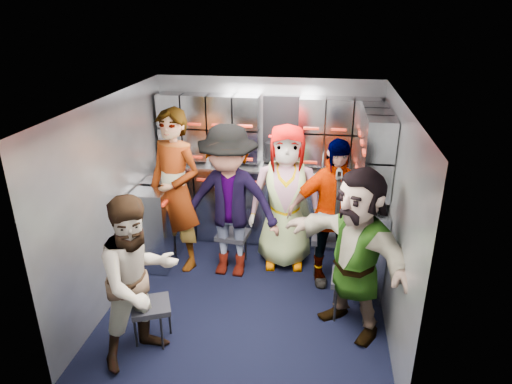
# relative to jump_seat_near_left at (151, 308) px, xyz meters

# --- Properties ---
(floor) EXTENTS (3.00, 3.00, 0.00)m
(floor) POSITION_rel_jump_seat_near_left_xyz_m (0.77, 0.83, -0.36)
(floor) COLOR black
(floor) RESTS_ON ground
(wall_back) EXTENTS (2.80, 0.04, 2.10)m
(wall_back) POSITION_rel_jump_seat_near_left_xyz_m (0.77, 2.33, 0.69)
(wall_back) COLOR gray
(wall_back) RESTS_ON ground
(wall_left) EXTENTS (0.04, 3.00, 2.10)m
(wall_left) POSITION_rel_jump_seat_near_left_xyz_m (-0.63, 0.83, 0.69)
(wall_left) COLOR gray
(wall_left) RESTS_ON ground
(wall_right) EXTENTS (0.04, 3.00, 2.10)m
(wall_right) POSITION_rel_jump_seat_near_left_xyz_m (2.17, 0.83, 0.69)
(wall_right) COLOR gray
(wall_right) RESTS_ON ground
(ceiling) EXTENTS (2.80, 3.00, 0.02)m
(ceiling) POSITION_rel_jump_seat_near_left_xyz_m (0.77, 0.83, 1.74)
(ceiling) COLOR silver
(ceiling) RESTS_ON wall_back
(cart_bank_back) EXTENTS (2.68, 0.38, 0.99)m
(cart_bank_back) POSITION_rel_jump_seat_near_left_xyz_m (0.77, 2.12, 0.14)
(cart_bank_back) COLOR gray
(cart_bank_back) RESTS_ON ground
(cart_bank_left) EXTENTS (0.38, 0.76, 0.99)m
(cart_bank_left) POSITION_rel_jump_seat_near_left_xyz_m (-0.42, 1.39, 0.14)
(cart_bank_left) COLOR gray
(cart_bank_left) RESTS_ON ground
(counter) EXTENTS (2.68, 0.42, 0.03)m
(counter) POSITION_rel_jump_seat_near_left_xyz_m (0.77, 2.12, 0.66)
(counter) COLOR #B8BBC0
(counter) RESTS_ON cart_bank_back
(locker_bank_back) EXTENTS (2.68, 0.28, 0.82)m
(locker_bank_back) POSITION_rel_jump_seat_near_left_xyz_m (0.77, 2.18, 1.13)
(locker_bank_back) COLOR gray
(locker_bank_back) RESTS_ON wall_back
(locker_bank_right) EXTENTS (0.28, 1.00, 0.82)m
(locker_bank_right) POSITION_rel_jump_seat_near_left_xyz_m (2.02, 1.53, 1.13)
(locker_bank_right) COLOR gray
(locker_bank_right) RESTS_ON wall_right
(right_cabinet) EXTENTS (0.28, 1.20, 1.00)m
(right_cabinet) POSITION_rel_jump_seat_near_left_xyz_m (2.02, 1.43, 0.14)
(right_cabinet) COLOR gray
(right_cabinet) RESTS_ON ground
(coffee_niche) EXTENTS (0.46, 0.16, 0.84)m
(coffee_niche) POSITION_rel_jump_seat_near_left_xyz_m (0.95, 2.24, 1.11)
(coffee_niche) COLOR black
(coffee_niche) RESTS_ON wall_back
(red_latch_strip) EXTENTS (2.60, 0.02, 0.03)m
(red_latch_strip) POSITION_rel_jump_seat_near_left_xyz_m (0.77, 1.92, 0.52)
(red_latch_strip) COLOR red
(red_latch_strip) RESTS_ON cart_bank_back
(jump_seat_near_left) EXTENTS (0.44, 0.43, 0.41)m
(jump_seat_near_left) POSITION_rel_jump_seat_near_left_xyz_m (0.00, 0.00, 0.00)
(jump_seat_near_left) COLOR black
(jump_seat_near_left) RESTS_ON ground
(jump_seat_mid_left) EXTENTS (0.39, 0.38, 0.42)m
(jump_seat_mid_left) POSITION_rel_jump_seat_near_left_xyz_m (0.48, 1.44, 0.01)
(jump_seat_mid_left) COLOR black
(jump_seat_mid_left) RESTS_ON ground
(jump_seat_center) EXTENTS (0.43, 0.42, 0.40)m
(jump_seat_center) POSITION_rel_jump_seat_near_left_xyz_m (1.08, 1.75, -0.01)
(jump_seat_center) COLOR black
(jump_seat_center) RESTS_ON ground
(jump_seat_mid_right) EXTENTS (0.42, 0.40, 0.49)m
(jump_seat_mid_right) POSITION_rel_jump_seat_near_left_xyz_m (1.61, 1.44, 0.08)
(jump_seat_mid_right) COLOR black
(jump_seat_mid_right) RESTS_ON ground
(jump_seat_near_right) EXTENTS (0.41, 0.39, 0.46)m
(jump_seat_near_right) POSITION_rel_jump_seat_near_left_xyz_m (1.82, 0.65, 0.05)
(jump_seat_near_right) COLOR black
(jump_seat_near_right) RESTS_ON ground
(attendant_standing) EXTENTS (0.81, 0.68, 1.90)m
(attendant_standing) POSITION_rel_jump_seat_near_left_xyz_m (-0.16, 1.35, 0.59)
(attendant_standing) COLOR black
(attendant_standing) RESTS_ON ground
(attendant_arc_a) EXTENTS (0.92, 0.95, 1.54)m
(attendant_arc_a) POSITION_rel_jump_seat_near_left_xyz_m (0.00, -0.18, 0.41)
(attendant_arc_a) COLOR black
(attendant_arc_a) RESTS_ON ground
(attendant_arc_b) EXTENTS (1.18, 0.72, 1.77)m
(attendant_arc_b) POSITION_rel_jump_seat_near_left_xyz_m (0.48, 1.26, 0.53)
(attendant_arc_b) COLOR black
(attendant_arc_b) RESTS_ON ground
(attendant_arc_c) EXTENTS (0.89, 0.62, 1.72)m
(attendant_arc_c) POSITION_rel_jump_seat_near_left_xyz_m (1.08, 1.57, 0.50)
(attendant_arc_c) COLOR black
(attendant_arc_c) RESTS_ON ground
(attendant_arc_d) EXTENTS (1.04, 0.60, 1.67)m
(attendant_arc_d) POSITION_rel_jump_seat_near_left_xyz_m (1.61, 1.26, 0.48)
(attendant_arc_d) COLOR black
(attendant_arc_d) RESTS_ON ground
(attendant_arc_e) EXTENTS (1.44, 1.40, 1.64)m
(attendant_arc_e) POSITION_rel_jump_seat_near_left_xyz_m (1.82, 0.47, 0.46)
(attendant_arc_e) COLOR black
(attendant_arc_e) RESTS_ON ground
(bottle_left) EXTENTS (0.07, 0.07, 0.25)m
(bottle_left) POSITION_rel_jump_seat_near_left_xyz_m (0.04, 2.07, 0.80)
(bottle_left) COLOR white
(bottle_left) RESTS_ON counter
(bottle_mid) EXTENTS (0.06, 0.06, 0.26)m
(bottle_mid) POSITION_rel_jump_seat_near_left_xyz_m (0.33, 2.07, 0.80)
(bottle_mid) COLOR white
(bottle_mid) RESTS_ON counter
(bottle_right) EXTENTS (0.06, 0.06, 0.27)m
(bottle_right) POSITION_rel_jump_seat_near_left_xyz_m (1.08, 2.07, 0.81)
(bottle_right) COLOR white
(bottle_right) RESTS_ON counter
(cup_left) EXTENTS (0.08, 0.08, 0.10)m
(cup_left) POSITION_rel_jump_seat_near_left_xyz_m (-0.44, 2.06, 0.72)
(cup_left) COLOR tan
(cup_left) RESTS_ON counter
(cup_right) EXTENTS (0.09, 0.09, 0.09)m
(cup_right) POSITION_rel_jump_seat_near_left_xyz_m (2.02, 2.06, 0.72)
(cup_right) COLOR tan
(cup_right) RESTS_ON counter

